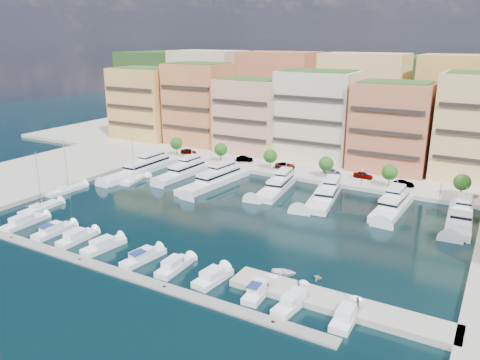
{
  "coord_description": "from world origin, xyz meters",
  "views": [
    {
      "loc": [
        46.64,
        -78.0,
        35.97
      ],
      "look_at": [
        -2.01,
        6.51,
        6.0
      ],
      "focal_mm": 35.0,
      "sensor_mm": 36.0,
      "label": 1
    }
  ],
  "objects": [
    {
      "name": "north_quay",
      "position": [
        0.0,
        62.0,
        0.0
      ],
      "size": [
        220.0,
        64.0,
        2.0
      ],
      "primitive_type": "cube",
      "color": "#9E998E",
      "rests_on": "ground"
    },
    {
      "name": "cruiser_5",
      "position": [
        3.65,
        -24.58,
        0.55
      ],
      "size": [
        2.96,
        7.62,
        2.55
      ],
      "color": "white",
      "rests_on": "ground"
    },
    {
      "name": "yacht_0",
      "position": [
        -38.72,
        16.6,
        1.21
      ],
      "size": [
        4.89,
        27.12,
        7.3
      ],
      "color": "white",
      "rests_on": "ground"
    },
    {
      "name": "backblock_3",
      "position": [
        35.0,
        74.0,
        16.0
      ],
      "size": [
        26.0,
        18.0,
        30.0
      ],
      "primitive_type": "cube",
      "color": "#E0BB52",
      "rests_on": "north_quay"
    },
    {
      "name": "car_4",
      "position": [
        16.6,
        37.77,
        1.84
      ],
      "size": [
        4.96,
        2.01,
        1.69
      ],
      "primitive_type": "imported",
      "rotation": [
        0.0,
        0.0,
        1.57
      ],
      "color": "gray",
      "rests_on": "north_quay"
    },
    {
      "name": "tree_0",
      "position": [
        -40.0,
        33.5,
        4.74
      ],
      "size": [
        3.8,
        3.8,
        5.65
      ],
      "color": "#473323",
      "rests_on": "north_quay"
    },
    {
      "name": "yacht_6",
      "position": [
        41.31,
        20.26,
        1.21
      ],
      "size": [
        5.71,
        19.31,
        7.3
      ],
      "color": "white",
      "rests_on": "ground"
    },
    {
      "name": "west_quay",
      "position": [
        -62.0,
        -8.0,
        0.0
      ],
      "size": [
        34.0,
        76.0,
        2.0
      ],
      "primitive_type": "cube",
      "color": "#9E998E",
      "rests_on": "ground"
    },
    {
      "name": "backblock_0",
      "position": [
        -55.0,
        74.0,
        16.0
      ],
      "size": [
        26.0,
        18.0,
        30.0
      ],
      "primitive_type": "cube",
      "color": "beige",
      "rests_on": "north_quay"
    },
    {
      "name": "person_0",
      "position": [
        24.25,
        -22.41,
        1.87
      ],
      "size": [
        0.48,
        0.67,
        1.74
      ],
      "primitive_type": "imported",
      "rotation": [
        0.0,
        0.0,
        1.67
      ],
      "color": "navy",
      "rests_on": "finger_pier"
    },
    {
      "name": "yacht_2",
      "position": [
        -15.38,
        17.7,
        1.21
      ],
      "size": [
        7.22,
        25.03,
        7.3
      ],
      "color": "white",
      "rests_on": "ground"
    },
    {
      "name": "car_3",
      "position": [
        8.11,
        37.69,
        1.69
      ],
      "size": [
        4.83,
        2.06,
        1.39
      ],
      "primitive_type": "imported",
      "rotation": [
        0.0,
        0.0,
        1.55
      ],
      "color": "gray",
      "rests_on": "north_quay"
    },
    {
      "name": "lamppost_2",
      "position": [
        0.0,
        31.2,
        3.83
      ],
      "size": [
        0.3,
        0.3,
        4.2
      ],
      "color": "black",
      "rests_on": "north_quay"
    },
    {
      "name": "person_1",
      "position": [
        32.81,
        -22.5,
        1.84
      ],
      "size": [
        1.04,
        1.02,
        1.69
      ],
      "primitive_type": "imported",
      "rotation": [
        0.0,
        0.0,
        3.86
      ],
      "color": "#46362A",
      "rests_on": "finger_pier"
    },
    {
      "name": "sailboat_1",
      "position": [
        -43.45,
        -5.77,
        0.3
      ],
      "size": [
        3.18,
        10.73,
        13.2
      ],
      "color": "white",
      "rests_on": "ground"
    },
    {
      "name": "yacht_3",
      "position": [
        0.51,
        20.39,
        1.21
      ],
      "size": [
        6.9,
        19.23,
        7.3
      ],
      "color": "white",
      "rests_on": "ground"
    },
    {
      "name": "lamppost_3",
      "position": [
        18.0,
        31.2,
        3.83
      ],
      "size": [
        0.3,
        0.3,
        4.2
      ],
      "color": "black",
      "rests_on": "north_quay"
    },
    {
      "name": "apartment_4",
      "position": [
        20.0,
        49.99,
        12.81
      ],
      "size": [
        20.0,
        15.5,
        23.8
      ],
      "color": "#B66244",
      "rests_on": "north_quay"
    },
    {
      "name": "car_2",
      "position": [
        -4.88,
        36.58,
        1.78
      ],
      "size": [
        6.12,
        4.21,
        1.55
      ],
      "primitive_type": "imported",
      "rotation": [
        0.0,
        0.0,
        1.89
      ],
      "color": "gray",
      "rests_on": "north_quay"
    },
    {
      "name": "lamppost_0",
      "position": [
        -36.0,
        31.2,
        3.83
      ],
      "size": [
        0.3,
        0.3,
        4.2
      ],
      "color": "black",
      "rests_on": "north_quay"
    },
    {
      "name": "cruiser_1",
      "position": [
        -25.16,
        -24.61,
        0.57
      ],
      "size": [
        2.81,
        8.34,
        2.66
      ],
      "color": "white",
      "rests_on": "ground"
    },
    {
      "name": "cruiser_3",
      "position": [
        -11.97,
        -24.59,
        0.55
      ],
      "size": [
        3.72,
        8.45,
        2.55
      ],
      "color": "white",
      "rests_on": "ground"
    },
    {
      "name": "apartment_3",
      "position": [
        -2.0,
        51.99,
        13.81
      ],
      "size": [
        22.0,
        16.5,
        25.8
      ],
      "color": "beige",
      "rests_on": "north_quay"
    },
    {
      "name": "tree_1",
      "position": [
        -24.0,
        33.5,
        4.74
      ],
      "size": [
        3.8,
        3.8,
        5.65
      ],
      "color": "#473323",
      "rests_on": "north_quay"
    },
    {
      "name": "yacht_1",
      "position": [
        -26.95,
        19.59,
        1.09
      ],
      "size": [
        5.64,
        20.64,
        7.3
      ],
      "color": "white",
      "rests_on": "ground"
    },
    {
      "name": "cruiser_2",
      "position": [
        -18.79,
        -24.58,
        0.55
      ],
      "size": [
        2.71,
        7.76,
        2.55
      ],
      "color": "white",
      "rests_on": "ground"
    },
    {
      "name": "hillside",
      "position": [
        0.0,
        110.0,
        0.0
      ],
      "size": [
        240.0,
        40.0,
        58.0
      ],
      "primitive_type": "cube",
      "color": "#203515",
      "rests_on": "ground"
    },
    {
      "name": "tender_1",
      "position": [
        24.87,
        -15.98,
        0.43
      ],
      "size": [
        1.91,
        1.74,
        0.86
      ],
      "primitive_type": "imported",
      "rotation": [
        0.0,
        0.0,
        1.35
      ],
      "color": "beige",
      "rests_on": "ground"
    },
    {
      "name": "sailboat_0",
      "position": [
        -38.4,
        -17.26,
        0.31
      ],
      "size": [
        3.26,
        9.63,
        13.2
      ],
      "color": "white",
      "rests_on": "ground"
    },
    {
      "name": "tree_2",
      "position": [
        -8.0,
        33.5,
        4.74
      ],
      "size": [
        3.8,
        3.8,
        5.65
      ],
      "color": "#473323",
      "rests_on": "north_quay"
    },
    {
      "name": "car_1",
      "position": [
        -18.2,
        37.22,
        1.81
      ],
      "size": [
        5.2,
        3.63,
        1.63
      ],
      "primitive_type": "imported",
      "rotation": [
        0.0,
        0.0,
        2.0
      ],
      "color": "gray",
      "rests_on": "north_quay"
    },
    {
      "name": "cruiser_8",
      "position": [
        24.59,
        -24.59,
        0.55
      ],
      "size": [
        3.55,
        8.75,
        2.55
      ],
      "color": "white",
      "rests_on": "ground"
    },
    {
      "name": "cruiser_0",
      "position": [
        -33.85,
        -24.6,
        0.55
      ],
      "size": [
        3.08,
        9.19,
        2.55
      ],
      "color": "white",
      "rests_on": "ground"
    },
    {
      "name": "south_pontoon",
      "position": [
        -3.0,
        -30.0,
        0.0
      ],
      "size": [
        72.0,
        2.2,
        0.35
      ],
      "primitive_type": "cube",
      "color": "gray",
      "rests_on": "ground"
    },
    {
      "name": "tree_5",
      "position": [
        40.0,
        33.5,
        4.74
      ],
      "size": [
        3.8,
        3.8,
        5.65
      ],
      "color": "#473323",
      "rests_on": "north_quay"
    },
    {
      "name": "cruiser_7",
      "position": [
        19.01,
        -24.59,
        0.57
      ],
      "size": [
        2.81,
        7.29,
        2.66
      ],
      "color": "white",
      "rests_on": "ground"
    },
    {
      "name": "backblock_2",
      "position": [
        5.0,
        74.0,
        16.0
      ],
      "size": [
        26.0,
        18.0,
        30.0
      ],
      "primitive_type": "cube",
      "color": "#ECCA7D",
      "rests_on": "north_quay"
    },
    {
      "name": "sailboat_2",
      "position": [
        -35.32,
        8.64,
        0.32
      ],
      "size": [
        4.59,
        9.08,
        13.2
      ],
      "color": "white",
      "rests_on": "ground"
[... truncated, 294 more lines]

